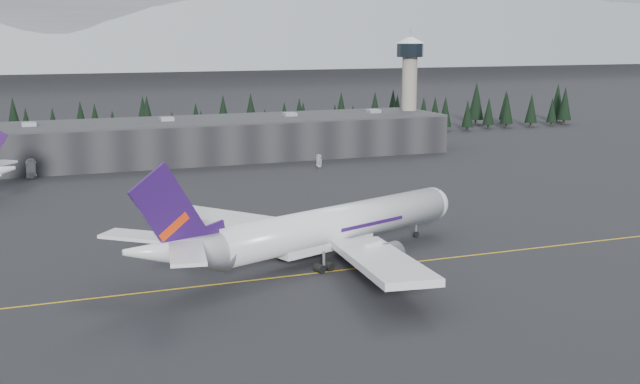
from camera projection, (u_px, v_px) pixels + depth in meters
name	position (u px, v px, depth m)	size (l,w,h in m)	color
ground	(362.00, 264.00, 138.09)	(1400.00, 1400.00, 0.00)	black
taxiline	(367.00, 267.00, 136.26)	(400.00, 0.40, 0.02)	gold
terminal	(199.00, 139.00, 251.21)	(160.00, 30.00, 12.60)	black
control_tower	(410.00, 79.00, 277.13)	(10.00, 10.00, 37.70)	gray
treeline	(176.00, 123.00, 284.83)	(360.00, 20.00, 15.00)	black
mountain_ridge	(52.00, 63.00, 1052.88)	(4400.00, 900.00, 420.00)	white
jet_main	(311.00, 231.00, 137.36)	(68.48, 61.26, 20.83)	silver
gse_vehicle_a	(31.00, 176.00, 218.37)	(2.62, 5.69, 1.58)	silver
gse_vehicle_b	(319.00, 165.00, 237.11)	(1.60, 3.98, 1.35)	silver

